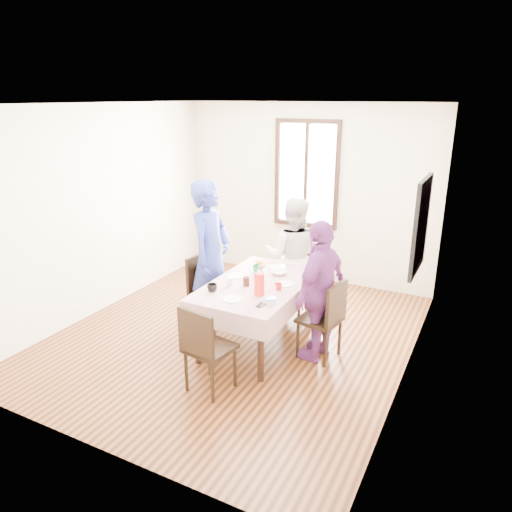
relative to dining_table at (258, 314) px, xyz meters
name	(u,v)px	position (x,y,z in m)	size (l,w,h in m)	color
ground	(236,334)	(-0.34, 0.05, -0.38)	(4.50, 4.50, 0.00)	#311708
back_wall	(306,194)	(-0.34, 2.30, 0.98)	(4.00, 4.00, 0.00)	beige
right_wall	(416,253)	(1.66, 0.05, 0.98)	(4.50, 4.50, 0.00)	beige
window_frame	(306,174)	(-0.34, 2.28, 1.27)	(1.02, 0.06, 1.62)	black
window_pane	(307,174)	(-0.34, 2.29, 1.27)	(0.90, 0.02, 1.50)	white
art_poster	(421,226)	(1.64, 0.35, 1.18)	(0.04, 0.76, 0.96)	red
dining_table	(258,314)	(0.00, 0.00, 0.00)	(0.88, 1.50, 0.75)	black
tablecloth	(258,283)	(0.00, 0.00, 0.38)	(1.00, 1.62, 0.01)	#560717
chair_left	(210,292)	(-0.74, 0.14, 0.08)	(0.42, 0.42, 0.91)	black
chair_right	(320,319)	(0.74, 0.05, 0.08)	(0.42, 0.42, 0.91)	black
chair_far	(293,279)	(0.00, 1.03, 0.08)	(0.42, 0.42, 0.91)	black
chair_near	(210,348)	(0.00, -1.03, 0.08)	(0.42, 0.42, 0.91)	black
person_left	(211,256)	(-0.72, 0.14, 0.55)	(0.68, 0.44, 1.86)	navy
person_far	(293,256)	(0.00, 1.02, 0.41)	(0.76, 0.59, 1.57)	beige
person_right	(319,291)	(0.72, 0.05, 0.41)	(0.92, 0.38, 1.57)	#72307A
mug_black	(212,288)	(-0.33, -0.45, 0.43)	(0.11, 0.11, 0.09)	black
mug_flag	(279,287)	(0.29, -0.08, 0.43)	(0.08, 0.08, 0.08)	red
mug_green	(258,269)	(-0.16, 0.30, 0.43)	(0.12, 0.12, 0.09)	#0C7226
serving_bowl	(279,273)	(0.10, 0.35, 0.41)	(0.18, 0.18, 0.05)	white
juice_carton	(259,285)	(0.17, -0.31, 0.51)	(0.08, 0.08, 0.25)	red
butter_tub	(270,301)	(0.36, -0.45, 0.41)	(0.10, 0.10, 0.05)	white
jam_jar	(246,281)	(-0.08, -0.13, 0.44)	(0.07, 0.07, 0.10)	black
drinking_glass	(230,281)	(-0.25, -0.21, 0.43)	(0.06, 0.06, 0.09)	silver
smartphone	(261,305)	(0.30, -0.53, 0.39)	(0.07, 0.14, 0.01)	black
flower_vase	(260,277)	(0.02, 0.02, 0.46)	(0.07, 0.07, 0.15)	silver
plate_left	(237,276)	(-0.32, 0.08, 0.39)	(0.20, 0.20, 0.01)	white
plate_right	(285,284)	(0.29, 0.10, 0.39)	(0.20, 0.20, 0.01)	white
plate_far	(277,267)	(-0.02, 0.57, 0.39)	(0.20, 0.20, 0.01)	white
plate_near	(233,299)	(-0.03, -0.54, 0.39)	(0.20, 0.20, 0.01)	white
butter_lid	(270,298)	(0.36, -0.45, 0.45)	(0.12, 0.12, 0.01)	blue
flower_bunch	(260,266)	(0.02, 0.02, 0.59)	(0.09, 0.09, 0.10)	yellow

